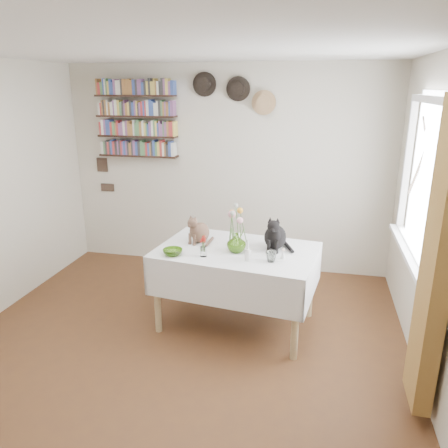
% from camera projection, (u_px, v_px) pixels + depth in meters
% --- Properties ---
extents(room, '(4.08, 4.58, 2.58)m').
position_uv_depth(room, '(163.00, 223.00, 3.27)').
color(room, brown).
rests_on(room, ground).
extents(window, '(0.12, 1.52, 1.32)m').
position_uv_depth(window, '(423.00, 193.00, 3.57)').
color(window, white).
rests_on(window, room).
extents(curtain, '(0.12, 0.38, 2.10)m').
position_uv_depth(curtain, '(437.00, 262.00, 2.80)').
color(curtain, brown).
rests_on(curtain, room).
extents(dining_table, '(1.56, 1.12, 0.78)m').
position_uv_depth(dining_table, '(237.00, 268.00, 4.12)').
color(dining_table, white).
rests_on(dining_table, room).
extents(tabby_cat, '(0.28, 0.31, 0.29)m').
position_uv_depth(tabby_cat, '(200.00, 227.00, 4.23)').
color(tabby_cat, brown).
rests_on(tabby_cat, dining_table).
extents(black_cat, '(0.24, 0.30, 0.34)m').
position_uv_depth(black_cat, '(275.00, 231.00, 4.05)').
color(black_cat, black).
rests_on(black_cat, dining_table).
extents(flower_vase, '(0.23, 0.23, 0.18)m').
position_uv_depth(flower_vase, '(236.00, 242.00, 3.98)').
color(flower_vase, '#7FB933').
rests_on(flower_vase, dining_table).
extents(green_bowl, '(0.23, 0.23, 0.06)m').
position_uv_depth(green_bowl, '(173.00, 252.00, 3.92)').
color(green_bowl, '#7FB933').
rests_on(green_bowl, dining_table).
extents(drinking_glass, '(0.10, 0.10, 0.09)m').
position_uv_depth(drinking_glass, '(271.00, 257.00, 3.76)').
color(drinking_glass, white).
rests_on(drinking_glass, dining_table).
extents(candlestick, '(0.05, 0.05, 0.19)m').
position_uv_depth(candlestick, '(247.00, 254.00, 3.79)').
color(candlestick, white).
rests_on(candlestick, dining_table).
extents(berry_jar, '(0.06, 0.06, 0.23)m').
position_uv_depth(berry_jar, '(203.00, 246.00, 3.87)').
color(berry_jar, white).
rests_on(berry_jar, dining_table).
extents(porcelain_figurine, '(0.05, 0.05, 0.10)m').
position_uv_depth(porcelain_figurine, '(283.00, 254.00, 3.84)').
color(porcelain_figurine, white).
rests_on(porcelain_figurine, dining_table).
extents(flower_bouquet, '(0.17, 0.12, 0.39)m').
position_uv_depth(flower_bouquet, '(237.00, 216.00, 3.91)').
color(flower_bouquet, '#4C7233').
rests_on(flower_bouquet, flower_vase).
extents(bookshelf_unit, '(1.00, 0.16, 0.91)m').
position_uv_depth(bookshelf_unit, '(137.00, 119.00, 5.33)').
color(bookshelf_unit, black).
rests_on(bookshelf_unit, room).
extents(wall_hats, '(0.98, 0.09, 0.48)m').
position_uv_depth(wall_hats, '(235.00, 92.00, 5.01)').
color(wall_hats, black).
rests_on(wall_hats, room).
extents(wall_art_plaques, '(0.21, 0.02, 0.44)m').
position_uv_depth(wall_art_plaques, '(104.00, 174.00, 5.72)').
color(wall_art_plaques, '#38281E').
rests_on(wall_art_plaques, room).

